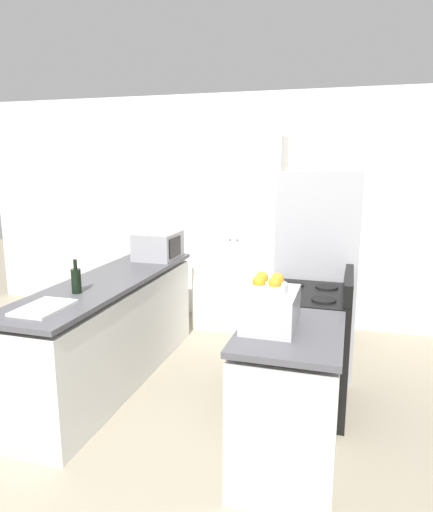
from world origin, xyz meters
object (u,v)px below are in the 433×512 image
(stove, at_px, (305,348))
(toaster_oven, at_px, (270,309))
(pantry_cabinet, at_px, (239,235))
(refrigerator, at_px, (318,271))
(microwave, at_px, (158,245))
(wine_bottle, at_px, (76,280))
(fruit_bowl, at_px, (268,285))

(stove, xyz_separation_m, toaster_oven, (-0.14, -0.79, 0.55))
(pantry_cabinet, height_order, refrigerator, pantry_cabinet)
(stove, distance_m, refrigerator, 0.87)
(toaster_oven, bearing_deg, stove, 79.73)
(refrigerator, bearing_deg, microwave, 178.70)
(stove, bearing_deg, wine_bottle, -162.90)
(toaster_oven, distance_m, fruit_bowl, 0.15)
(stove, bearing_deg, microwave, 152.88)
(stove, relative_size, fruit_bowl, 4.76)
(wine_bottle, relative_size, toaster_oven, 0.62)
(refrigerator, distance_m, microwave, 1.57)
(pantry_cabinet, height_order, toaster_oven, pantry_cabinet)
(stove, distance_m, toaster_oven, 0.97)
(pantry_cabinet, xyz_separation_m, fruit_bowl, (0.74, -2.33, 0.11))
(microwave, height_order, wine_bottle, microwave)
(microwave, bearing_deg, stove, -27.12)
(stove, height_order, fruit_bowl, fruit_bowl)
(pantry_cabinet, distance_m, microwave, 0.98)
(pantry_cabinet, relative_size, microwave, 4.60)
(pantry_cabinet, xyz_separation_m, wine_bottle, (-0.73, -2.03, -0.05))
(pantry_cabinet, relative_size, refrigerator, 1.19)
(wine_bottle, distance_m, fruit_bowl, 1.51)
(pantry_cabinet, height_order, wine_bottle, pantry_cabinet)
(refrigerator, distance_m, wine_bottle, 2.08)
(microwave, relative_size, wine_bottle, 1.81)
(wine_bottle, bearing_deg, stove, 17.10)
(pantry_cabinet, xyz_separation_m, microwave, (-0.65, -0.74, -0.02))
(pantry_cabinet, height_order, fruit_bowl, pantry_cabinet)
(stove, relative_size, microwave, 2.32)
(refrigerator, distance_m, toaster_oven, 1.56)
(pantry_cabinet, distance_m, toaster_oven, 2.44)
(microwave, bearing_deg, pantry_cabinet, 48.80)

